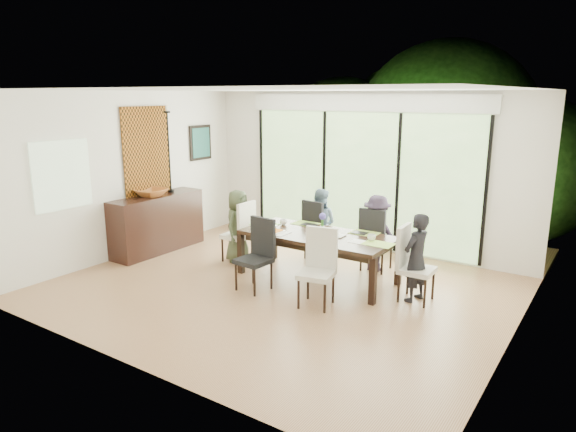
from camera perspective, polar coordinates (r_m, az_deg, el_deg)
The scene contains 62 objects.
floor at distance 7.20m, azimuth -1.12°, elevation -8.19°, with size 6.00×5.00×0.01m, color brown.
ceiling at distance 6.70m, azimuth -1.23°, elevation 13.92°, with size 6.00×5.00×0.01m, color white.
wall_back at distance 8.96m, azimuth 8.10°, elevation 4.96°, with size 6.00×0.02×2.70m, color silver.
wall_front at distance 5.03m, azimuth -17.81°, elevation -2.17°, with size 6.00×0.02×2.70m, color silver.
wall_left at distance 8.87m, azimuth -17.36°, elevation 4.40°, with size 0.02×5.00×2.70m, color beige.
wall_right at distance 5.69m, azimuth 24.50°, elevation -0.96°, with size 0.02×5.00×2.70m, color silver.
glass_doors at distance 8.95m, azimuth 7.96°, elevation 3.98°, with size 4.20×0.02×2.30m, color #598C3F.
blinds_header at distance 8.82m, azimuth 8.20°, elevation 12.33°, with size 4.40×0.06×0.28m, color white.
mullion_a at distance 10.02m, azimuth -2.95°, elevation 5.09°, with size 0.05×0.04×2.30m, color black.
mullion_b at distance 9.26m, azimuth 4.03°, elevation 4.39°, with size 0.05×0.04×2.30m, color black.
mullion_c at distance 8.66m, azimuth 12.10°, elevation 3.50°, with size 0.05×0.04×2.30m, color black.
mullion_d at distance 8.26m, azimuth 21.13°, elevation 2.42°, with size 0.05×0.04×2.30m, color black.
side_window at distance 8.13m, azimuth -23.83°, elevation 4.17°, with size 0.02×0.90×1.00m, color #8CAD7F.
deck at distance 10.05m, azimuth 10.06°, elevation -2.37°, with size 6.00×1.80×0.10m, color #523423.
rail_top at distance 10.63m, azimuth 11.95°, elevation 1.73°, with size 6.00×0.08×0.06m, color #503222.
foliage_left at distance 12.14m, azimuth 6.01°, elevation 7.63°, with size 3.20×3.20×3.20m, color #14380F.
foliage_mid at distance 11.83m, azimuth 17.02°, elevation 8.72°, with size 4.00×4.00×4.00m, color #14380F.
foliage_right at distance 10.70m, azimuth 24.79°, elevation 4.73°, with size 2.80×2.80×2.80m, color #14380F.
foliage_far at distance 12.82m, azimuth 13.60°, elevation 8.44°, with size 3.60×3.60×3.60m, color #14380F.
table_top at distance 7.42m, azimuth 3.30°, elevation -2.18°, with size 2.18×1.00×0.05m, color black.
table_apron at distance 7.44m, azimuth 3.29°, elevation -2.79°, with size 2.00×0.82×0.09m, color black.
table_leg_fl at distance 7.77m, azimuth -5.25°, elevation -4.11°, with size 0.08×0.08×0.63m, color black.
table_leg_fr at distance 6.69m, azimuth 9.40°, elevation -7.18°, with size 0.08×0.08×0.63m, color black.
table_leg_bl at distance 8.42m, azimuth -1.57°, elevation -2.67°, with size 0.08×0.08×0.63m, color black.
table_leg_br at distance 7.44m, azimuth 12.18°, elevation -5.17°, with size 0.08×0.08×0.63m, color black.
chair_left_end at distance 8.29m, azimuth -5.67°, elevation -1.65°, with size 0.42×0.42×1.00m, color white, non-canonical shape.
chair_right_end at distance 6.86m, azimuth 14.17°, elevation -5.23°, with size 0.42×0.42×1.00m, color beige, non-canonical shape.
chair_far_left at distance 8.39m, azimuth 3.60°, elevation -1.44°, with size 0.42×0.42×1.00m, color black, non-canonical shape.
chair_far_right at distance 7.95m, azimuth 9.84°, elevation -2.45°, with size 0.42×0.42×1.00m, color black, non-canonical shape.
chair_near_left at distance 7.04m, azimuth -3.86°, elevation -4.36°, with size 0.42×0.42×1.00m, color black, non-canonical shape.
chair_near_right at distance 6.51m, azimuth 3.17°, elevation -5.86°, with size 0.42×0.42×1.00m, color silver, non-canonical shape.
person_left_end at distance 8.26m, azimuth -5.58°, elevation -1.09°, with size 0.55×0.34×1.17m, color #3F4B32.
person_right_end at distance 6.84m, azimuth 14.06°, elevation -4.52°, with size 0.55×0.34×1.17m, color black.
person_far_left at distance 8.35m, azimuth 3.54°, elevation -0.90°, with size 0.55×0.34×1.17m, color slate.
person_far_right at distance 7.91m, azimuth 9.80°, elevation -1.88°, with size 0.55×0.34×1.17m, color #2C2233.
placemat_left at distance 7.92m, azimuth -2.62°, elevation -0.94°, with size 0.40×0.29×0.01m, color #80BF44.
placemat_right at distance 7.00m, azimuth 10.02°, elevation -3.07°, with size 0.40×0.29×0.01m, color #97C345.
placemat_far_l at distance 7.97m, azimuth 1.98°, elevation -0.85°, with size 0.40×0.29×0.01m, color #81A83C.
placemat_far_r at distance 7.51m, azimuth 8.48°, elevation -1.88°, with size 0.40×0.29×0.01m, color olive.
placemat_paper at distance 7.46m, azimuth -1.52°, elevation -1.84°, with size 0.40×0.29×0.01m, color white.
tablet_far_l at distance 7.87m, azimuth 2.41°, elevation -0.96°, with size 0.24×0.16×0.01m, color black.
tablet_far_r at distance 7.48m, azimuth 7.97°, elevation -1.86°, with size 0.22×0.15×0.01m, color black.
papers at distance 7.05m, azimuth 8.00°, elevation -2.87°, with size 0.27×0.20×0.00m, color white.
platter_base at distance 7.45m, azimuth -1.52°, elevation -1.74°, with size 0.24×0.24×0.02m, color white.
platter_snacks at distance 7.45m, azimuth -1.52°, elevation -1.62°, with size 0.18×0.18×0.01m, color orange.
vase at distance 7.41m, azimuth 3.84°, elevation -1.54°, with size 0.07×0.07×0.11m, color silver.
hyacinth_stems at distance 7.39m, azimuth 3.85°, elevation -0.72°, with size 0.04×0.04×0.15m, color #337226.
hyacinth_blooms at distance 7.37m, azimuth 3.86°, elevation -0.04°, with size 0.10×0.10×0.10m, color #594BBD.
laptop at distance 7.78m, azimuth -2.47°, elevation -1.13°, with size 0.30×0.19×0.02m, color silver.
cup_a at distance 7.89m, azimuth -0.52°, elevation -0.68°, with size 0.11×0.11×0.09m, color white.
cup_b at distance 7.24m, azimuth 3.93°, elevation -2.00°, with size 0.09×0.09×0.08m, color white.
cup_c at distance 7.13m, azimuth 9.26°, elevation -2.39°, with size 0.11×0.11×0.09m, color white.
book at distance 7.33m, azimuth 5.19°, elevation -2.11°, with size 0.15×0.20×0.02m, color white.
sideboard at distance 9.07m, azimuth -14.30°, elevation -0.79°, with size 0.49×1.73×0.97m, color black.
bowl at distance 8.89m, azimuth -14.98°, elevation 2.52°, with size 0.52×0.52×0.13m, color #975021.
candlestick_base at distance 9.19m, azimuth -12.87°, elevation 2.73°, with size 0.11×0.11×0.04m, color black.
candlestick_shaft at distance 9.09m, azimuth -13.09°, elevation 6.96°, with size 0.03×0.03×1.35m, color black.
candlestick_pan at distance 9.05m, azimuth -13.32°, elevation 11.18°, with size 0.11×0.11×0.03m, color black.
candle at distance 9.05m, azimuth -13.34°, elevation 11.59°, with size 0.04×0.04×0.11m, color silver.
tapestry at distance 9.05m, azimuth -15.39°, elevation 6.93°, with size 0.02×1.00×1.50m, color #9B5316.
art_frame at distance 9.94m, azimuth -9.71°, elevation 8.05°, with size 0.03×0.55×0.65m, color black.
art_canvas at distance 9.93m, azimuth -9.62°, elevation 8.04°, with size 0.01×0.45×0.55m, color #164944.
Camera 1 is at (3.84, -5.48, 2.64)m, focal length 32.00 mm.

